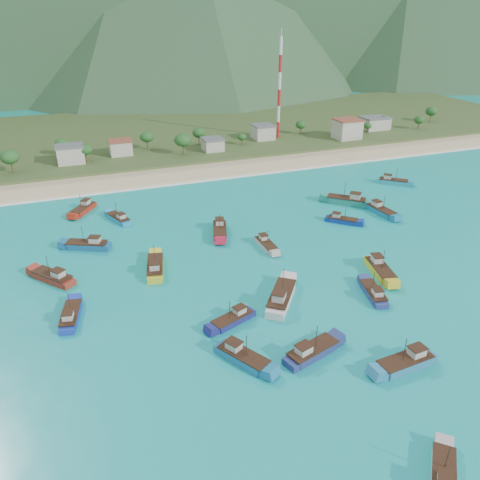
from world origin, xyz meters
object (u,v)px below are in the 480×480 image
object	(u,v)px
boat_13	(243,358)
boat_20	(381,211)
boat_18	(312,352)
boat_8	(119,219)
boat_5	(380,270)
boat_15	(155,268)
boat_3	(373,294)
boat_26	(53,278)
boat_12	(281,298)
boat_27	(88,246)
radio_tower	(279,89)
boat_1	(342,221)
boat_10	(443,477)
boat_2	(406,363)
boat_24	(220,231)
boat_7	(71,317)
boat_23	(266,245)
boat_14	(233,320)
boat_29	(83,209)
boat_28	(347,201)
boat_22	(393,182)

from	to	relation	value
boat_13	boat_20	bearing A→B (deg)	-172.97
boat_18	boat_8	bearing A→B (deg)	-177.86
boat_5	boat_15	distance (m)	48.65
boat_3	boat_26	distance (m)	66.00
boat_12	boat_27	xyz separation A→B (m)	(-33.57, 36.76, -0.19)
radio_tower	boat_27	xyz separation A→B (m)	(-84.33, -75.86, -20.78)
boat_1	boat_13	xyz separation A→B (m)	(-44.35, -41.99, 0.15)
radio_tower	boat_10	world-z (taller)	radio_tower
boat_5	boat_27	bearing A→B (deg)	-17.86
boat_3	boat_8	world-z (taller)	boat_3
boat_1	boat_5	size ratio (longest dim) A/B	0.72
boat_2	boat_12	xyz separation A→B (m)	(-10.85, 23.66, 0.19)
radio_tower	boat_18	bearing A→B (deg)	-112.29
boat_15	boat_20	bearing A→B (deg)	20.79
boat_1	boat_24	bearing A→B (deg)	-55.83
boat_7	boat_15	world-z (taller)	boat_15
boat_10	boat_23	distance (m)	64.54
boat_5	boat_27	world-z (taller)	boat_5
boat_1	boat_10	distance (m)	76.24
radio_tower	boat_12	distance (m)	125.24
boat_1	radio_tower	bearing A→B (deg)	-150.36
boat_1	boat_14	bearing A→B (deg)	-10.51
boat_5	boat_27	size ratio (longest dim) A/B	1.04
boat_7	boat_13	bearing A→B (deg)	-28.88
boat_14	boat_29	bearing A→B (deg)	-1.21
boat_10	boat_20	bearing A→B (deg)	101.57
boat_3	boat_7	bearing A→B (deg)	-179.78
boat_2	boat_3	world-z (taller)	boat_2
boat_10	boat_12	world-z (taller)	boat_12
boat_28	boat_20	bearing A→B (deg)	-110.75
radio_tower	boat_14	size ratio (longest dim) A/B	4.27
boat_14	boat_15	xyz separation A→B (m)	(-9.53, 23.46, 0.21)
boat_3	boat_14	world-z (taller)	boat_3
boat_12	boat_29	distance (m)	68.98
radio_tower	boat_20	xyz separation A→B (m)	(-6.18, -82.49, -20.79)
boat_2	boat_20	distance (m)	63.50
boat_2	boat_7	distance (m)	58.96
boat_22	boat_13	bearing A→B (deg)	-9.97
boat_1	boat_26	size ratio (longest dim) A/B	0.81
boat_13	boat_26	xyz separation A→B (m)	(-28.43, 37.24, 0.04)
boat_13	boat_23	size ratio (longest dim) A/B	1.16
boat_1	boat_13	bearing A→B (deg)	-3.84
boat_3	boat_18	distance (m)	23.12
boat_10	boat_18	xyz separation A→B (m)	(-4.11, 25.68, 0.15)
boat_2	boat_28	distance (m)	69.57
boat_14	boat_26	xyz separation A→B (m)	(-30.46, 26.87, 0.16)
boat_20	boat_23	size ratio (longest dim) A/B	1.22
boat_15	boat_29	xyz separation A→B (m)	(-12.43, 40.06, -0.11)
boat_26	boat_27	bearing A→B (deg)	18.42
boat_23	boat_24	bearing A→B (deg)	-54.62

